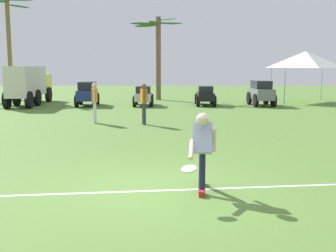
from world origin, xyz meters
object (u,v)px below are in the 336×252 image
(parked_car_slot_a, at_px, (87,93))
(palm_tree_left_of_centre, at_px, (8,36))
(parked_car_slot_b, at_px, (143,96))
(frisbee_thrower, at_px, (202,148))
(event_tent, at_px, (305,60))
(palm_tree_right_of_centre, at_px, (157,49))
(parked_car_slot_d, at_px, (261,92))
(frisbee_in_flight, at_px, (188,169))
(parked_car_slot_c, at_px, (205,95))
(teammate_midfield, at_px, (143,100))
(box_truck, at_px, (29,83))
(teammate_near_sideline, at_px, (94,99))

(parked_car_slot_a, height_order, palm_tree_left_of_centre, palm_tree_left_of_centre)
(parked_car_slot_b, distance_m, palm_tree_left_of_centre, 10.86)
(frisbee_thrower, bearing_deg, event_tent, 67.35)
(event_tent, bearing_deg, palm_tree_right_of_centre, 167.32)
(parked_car_slot_b, distance_m, parked_car_slot_d, 6.61)
(parked_car_slot_b, bearing_deg, frisbee_in_flight, -84.29)
(parked_car_slot_a, bearing_deg, palm_tree_right_of_centre, 46.90)
(parked_car_slot_c, bearing_deg, event_tent, 17.67)
(teammate_midfield, xyz_separation_m, parked_car_slot_b, (-0.47, 7.67, -0.38))
(frisbee_thrower, relative_size, box_truck, 0.24)
(teammate_near_sideline, xyz_separation_m, box_truck, (-5.09, 7.88, 0.29))
(teammate_midfield, relative_size, parked_car_slot_a, 0.63)
(frisbee_thrower, xyz_separation_m, box_truck, (-8.55, 16.92, 0.43))
(palm_tree_left_of_centre, bearing_deg, parked_car_slot_c, -19.58)
(frisbee_thrower, height_order, teammate_near_sideline, teammate_near_sideline)
(parked_car_slot_a, xyz_separation_m, box_truck, (-3.42, 0.59, 0.51))
(teammate_near_sideline, height_order, box_truck, box_truck)
(frisbee_thrower, relative_size, frisbee_in_flight, 4.17)
(box_truck, height_order, event_tent, event_tent)
(palm_tree_left_of_centre, bearing_deg, parked_car_slot_b, -27.07)
(parked_car_slot_c, bearing_deg, parked_car_slot_b, -177.09)
(palm_tree_left_of_centre, bearing_deg, event_tent, -7.59)
(parked_car_slot_c, bearing_deg, box_truck, 177.49)
(frisbee_in_flight, bearing_deg, parked_car_slot_a, 105.82)
(frisbee_in_flight, bearing_deg, teammate_midfield, 97.51)
(box_truck, distance_m, event_tent, 16.38)
(parked_car_slot_b, height_order, parked_car_slot_c, same)
(teammate_near_sideline, bearing_deg, parked_car_slot_a, 102.93)
(teammate_near_sideline, relative_size, parked_car_slot_b, 0.71)
(teammate_near_sideline, distance_m, palm_tree_right_of_centre, 11.88)
(parked_car_slot_c, distance_m, event_tent, 6.82)
(palm_tree_right_of_centre, bearing_deg, parked_car_slot_a, -133.10)
(teammate_midfield, bearing_deg, frisbee_thrower, -80.04)
(teammate_near_sideline, bearing_deg, parked_car_slot_d, 42.12)
(frisbee_in_flight, height_order, parked_car_slot_b, parked_car_slot_b)
(palm_tree_left_of_centre, distance_m, event_tent, 19.04)
(teammate_near_sideline, relative_size, teammate_midfield, 1.00)
(teammate_near_sideline, height_order, parked_car_slot_b, teammate_near_sideline)
(frisbee_thrower, relative_size, parked_car_slot_d, 0.60)
(frisbee_thrower, height_order, parked_car_slot_d, frisbee_thrower)
(teammate_midfield, distance_m, palm_tree_right_of_centre, 12.08)
(teammate_midfield, height_order, parked_car_slot_a, teammate_midfield)
(teammate_midfield, distance_m, parked_car_slot_d, 9.86)
(frisbee_in_flight, distance_m, event_tent, 20.93)
(frisbee_thrower, relative_size, palm_tree_left_of_centre, 0.21)
(event_tent, bearing_deg, box_truck, -174.60)
(parked_car_slot_a, height_order, palm_tree_right_of_centre, palm_tree_right_of_centre)
(parked_car_slot_b, bearing_deg, teammate_midfield, -86.53)
(frisbee_thrower, distance_m, box_truck, 18.96)
(teammate_midfield, bearing_deg, event_tent, 46.80)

